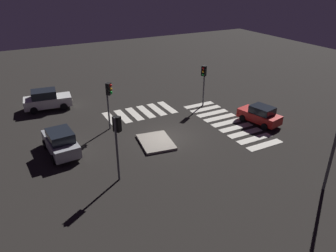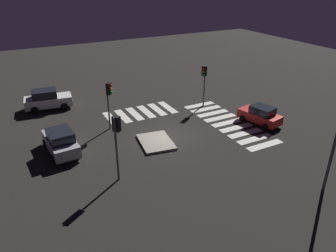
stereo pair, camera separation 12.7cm
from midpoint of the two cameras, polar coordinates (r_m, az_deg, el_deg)
The scene contains 10 objects.
ground_plane at distance 25.73m, azimuth 0.14°, elevation -2.01°, with size 80.00×80.00×0.00m, color black.
traffic_island at distance 24.86m, azimuth -2.01°, elevation -2.84°, with size 3.46×2.80×0.18m.
car_red at distance 28.87m, azimuth 16.11°, elevation 1.87°, with size 3.91×2.33×1.61m.
car_silver at distance 24.47m, azimuth -18.32°, elevation -2.62°, with size 4.28×2.19×1.82m.
car_white at distance 32.88m, azimuth -20.43°, elevation 4.43°, with size 2.42×4.49×1.89m.
traffic_light_east at distance 30.94m, azimuth 6.53°, elevation 8.79°, with size 0.54×0.53×4.03m.
traffic_light_west at distance 19.45m, azimuth -8.87°, elevation -1.16°, with size 0.54×0.53×4.32m.
traffic_light_north at distance 26.35m, azimuth -10.26°, elevation 5.50°, with size 0.54×0.54×4.02m.
crosswalk_near at distance 28.68m, azimuth 10.66°, elevation 0.60°, with size 9.90×3.20×0.02m.
crosswalk_side at distance 30.28m, azimuth -4.77°, elevation 2.36°, with size 3.20×6.45×0.02m.
Camera 2 is at (-20.18, 10.57, 11.96)m, focal length 34.47 mm.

